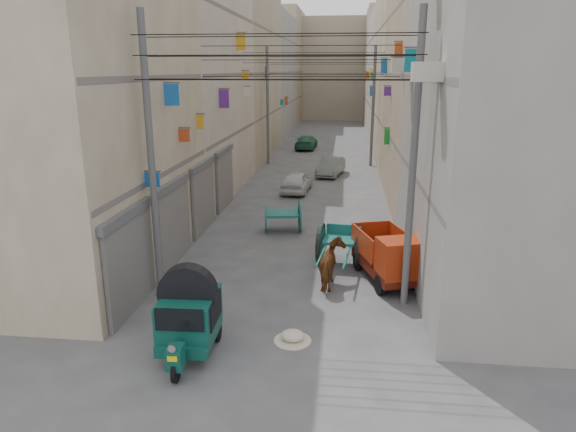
# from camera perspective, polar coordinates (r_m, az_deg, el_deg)

# --- Properties ---
(building_row_left) EXTENTS (8.00, 62.00, 14.00)m
(building_row_left) POSITION_cam_1_polar(r_m,az_deg,el_deg) (42.98, -7.08, 15.84)
(building_row_left) COLOR #C2B193
(building_row_left) RESTS_ON ground
(building_row_right) EXTENTS (8.00, 62.00, 14.00)m
(building_row_right) POSITION_cam_1_polar(r_m,az_deg,el_deg) (42.31, 15.35, 15.42)
(building_row_right) COLOR gray
(building_row_right) RESTS_ON ground
(end_cap_building) EXTENTS (22.00, 10.00, 13.00)m
(end_cap_building) POSITION_cam_1_polar(r_m,az_deg,el_deg) (73.75, 5.16, 15.92)
(end_cap_building) COLOR #A0957E
(end_cap_building) RESTS_ON ground
(shutters_left) EXTENTS (0.18, 14.40, 2.88)m
(shutters_left) POSITION_cam_1_polar(r_m,az_deg,el_deg) (19.62, -10.78, 1.03)
(shutters_left) COLOR #4C4C51
(shutters_left) RESTS_ON ground
(signboards) EXTENTS (8.22, 40.52, 5.67)m
(signboards) POSITION_cam_1_polar(r_m,az_deg,el_deg) (29.60, 2.88, 10.07)
(signboards) COLOR #1B962A
(signboards) RESTS_ON ground
(ac_units) EXTENTS (0.70, 6.55, 3.35)m
(ac_units) POSITION_cam_1_polar(r_m,az_deg,el_deg) (15.54, 14.01, 19.14)
(ac_units) COLOR #B5B0A2
(ac_units) RESTS_ON ground
(utility_poles) EXTENTS (7.40, 22.20, 8.00)m
(utility_poles) POSITION_cam_1_polar(r_m,az_deg,el_deg) (24.91, 2.24, 10.29)
(utility_poles) COLOR #515153
(utility_poles) RESTS_ON ground
(overhead_cables) EXTENTS (7.40, 22.52, 1.12)m
(overhead_cables) POSITION_cam_1_polar(r_m,az_deg,el_deg) (22.20, 1.80, 16.76)
(overhead_cables) COLOR black
(overhead_cables) RESTS_ON ground
(auto_rickshaw) EXTENTS (1.41, 2.40, 1.67)m
(auto_rickshaw) POSITION_cam_1_polar(r_m,az_deg,el_deg) (12.34, -10.95, -10.65)
(auto_rickshaw) COLOR black
(auto_rickshaw) RESTS_ON ground
(tonga_cart) EXTENTS (1.60, 3.23, 1.41)m
(tonga_cart) POSITION_cam_1_polar(r_m,az_deg,el_deg) (17.59, 5.76, -3.10)
(tonga_cart) COLOR black
(tonga_cart) RESTS_ON ground
(mini_truck) EXTENTS (2.20, 3.27, 1.69)m
(mini_truck) POSITION_cam_1_polar(r_m,az_deg,el_deg) (16.16, 11.38, -4.80)
(mini_truck) COLOR black
(mini_truck) RESTS_ON ground
(second_cart) EXTENTS (1.67, 1.53, 1.31)m
(second_cart) POSITION_cam_1_polar(r_m,az_deg,el_deg) (21.04, -0.59, 0.08)
(second_cart) COLOR #155C57
(second_cart) RESTS_ON ground
(feed_sack) EXTENTS (0.58, 0.46, 0.29)m
(feed_sack) POSITION_cam_1_polar(r_m,az_deg,el_deg) (12.96, 0.51, -13.14)
(feed_sack) COLOR beige
(feed_sack) RESTS_ON ground
(horse) EXTENTS (0.81, 1.70, 1.42)m
(horse) POSITION_cam_1_polar(r_m,az_deg,el_deg) (15.81, 4.97, -5.40)
(horse) COLOR brown
(horse) RESTS_ON ground
(distant_car_white) EXTENTS (1.67, 3.48, 1.15)m
(distant_car_white) POSITION_cam_1_polar(r_m,az_deg,el_deg) (28.03, 0.97, 3.84)
(distant_car_white) COLOR silver
(distant_car_white) RESTS_ON ground
(distant_car_grey) EXTENTS (1.86, 3.64, 1.14)m
(distant_car_grey) POSITION_cam_1_polar(r_m,az_deg,el_deg) (32.58, 4.78, 5.50)
(distant_car_grey) COLOR slate
(distant_car_grey) RESTS_ON ground
(distant_car_green) EXTENTS (1.80, 4.05, 1.16)m
(distant_car_green) POSITION_cam_1_polar(r_m,az_deg,el_deg) (43.67, 2.05, 8.21)
(distant_car_green) COLOR #236647
(distant_car_green) RESTS_ON ground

